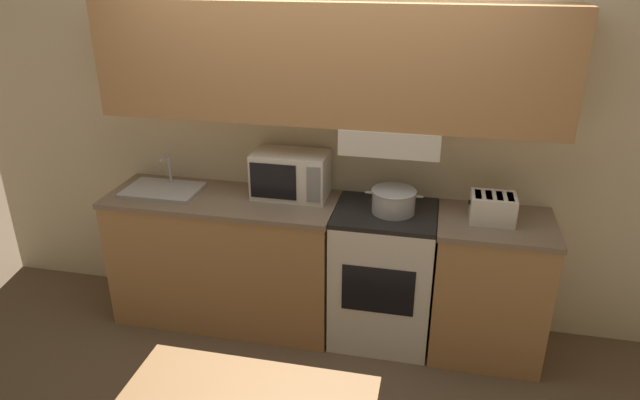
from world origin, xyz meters
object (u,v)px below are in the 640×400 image
Objects in this scene: cooking_pot at (394,200)px; toaster at (493,208)px; sink_basin at (163,189)px; stove_range at (383,275)px; microwave at (291,175)px.

cooking_pot is 0.60m from toaster.
toaster is 0.55× the size of sink_basin.
cooking_pot is at bearing -4.96° from stove_range.
sink_basin reaches higher than stove_range.
cooking_pot is 0.71× the size of sink_basin.
microwave is 0.89m from sink_basin.
microwave is at bearing 174.93° from toaster.
sink_basin is (-0.88, -0.12, -0.13)m from microwave.
sink_basin is at bearing -179.96° from cooking_pot.
stove_range is at bearing 179.80° from toaster.
microwave reaches higher than cooking_pot.
sink_basin is at bearing -179.81° from stove_range.
stove_range is 1.86× the size of sink_basin.
microwave is at bearing 170.18° from stove_range.
cooking_pot is at bearing -179.83° from toaster.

